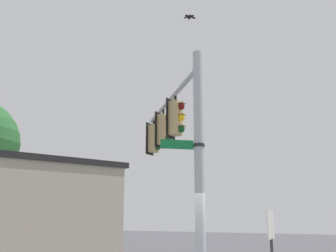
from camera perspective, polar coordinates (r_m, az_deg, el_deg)
signal_pole at (r=9.60m, az=4.52°, el=-6.39°), size 0.24×0.24×6.08m
mast_arm at (r=12.92m, az=0.24°, el=3.68°), size 4.49×4.08×0.15m
traffic_light_nearest_pole at (r=12.01m, az=1.18°, el=1.14°), size 0.54×0.49×1.31m
traffic_light_mid_inner at (r=13.57m, az=-0.59°, el=-0.49°), size 0.54×0.49×1.31m
traffic_light_mid_outer at (r=15.14m, az=-2.00°, el=-1.78°), size 0.54×0.49×1.31m
street_name_sign at (r=9.61m, az=2.98°, el=-2.73°), size 0.79×0.86×0.22m
bird_flying at (r=13.16m, az=3.12°, el=15.36°), size 0.29×0.34×0.12m
storefront_building at (r=21.96m, az=-22.46°, el=-10.66°), size 12.49×9.61×4.86m
historical_marker at (r=11.27m, az=14.58°, el=-15.31°), size 0.60×0.08×2.13m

